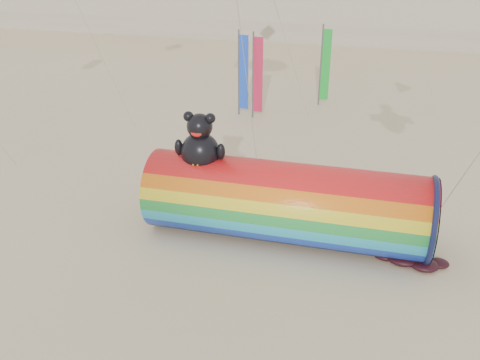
# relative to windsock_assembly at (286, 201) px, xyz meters

# --- Properties ---
(ground) EXTENTS (160.00, 160.00, 0.00)m
(ground) POSITION_rel_windsock_assembly_xyz_m (-2.14, -1.89, -1.58)
(ground) COLOR #CCB58C
(ground) RESTS_ON ground
(windsock_assembly) EXTENTS (10.36, 3.15, 4.77)m
(windsock_assembly) POSITION_rel_windsock_assembly_xyz_m (0.00, 0.00, 0.00)
(windsock_assembly) COLOR red
(windsock_assembly) RESTS_ON ground
(kite_handler) EXTENTS (0.68, 0.45, 1.86)m
(kite_handler) POSITION_rel_windsock_assembly_xyz_m (3.32, 0.19, -0.65)
(kite_handler) COLOR #4D4F54
(kite_handler) RESTS_ON ground
(fabric_bundle) EXTENTS (2.62, 1.35, 0.41)m
(fabric_bundle) POSITION_rel_windsock_assembly_xyz_m (4.53, -0.56, -1.41)
(fabric_bundle) COLOR #360911
(fabric_bundle) RESTS_ON ground
(festival_banners) EXTENTS (5.22, 3.68, 5.20)m
(festival_banners) POSITION_rel_windsock_assembly_xyz_m (-3.38, 14.68, 1.05)
(festival_banners) COLOR #59595E
(festival_banners) RESTS_ON ground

